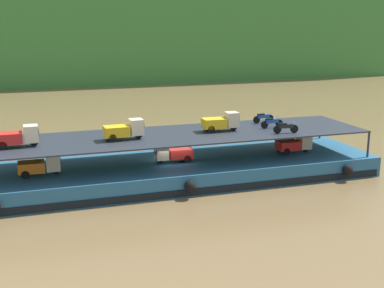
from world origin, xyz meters
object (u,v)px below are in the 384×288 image
Objects in this scene: mini_truck_upper_stern at (18,137)px; motorcycle_upper_port at (286,127)px; mini_truck_lower_stern at (40,165)px; mini_truck_lower_aft at (173,153)px; cargo_barge at (173,171)px; mini_truck_upper_fore at (221,122)px; motorcycle_upper_stbd at (263,117)px; mini_truck_lower_mid at (294,144)px; motorcycle_upper_centre at (272,122)px; mini_truck_upper_mid at (124,130)px.

mini_truck_upper_stern reaches higher than motorcycle_upper_port.
mini_truck_lower_stern and mini_truck_lower_aft have the same top height.
cargo_barge is at bearing 165.81° from motorcycle_upper_port.
motorcycle_upper_stbd is at bearing 23.48° from mini_truck_upper_fore.
mini_truck_lower_stern is 0.99× the size of mini_truck_upper_stern.
motorcycle_upper_stbd is (8.25, 2.19, 1.74)m from mini_truck_lower_aft.
mini_truck_lower_stern is 1.45× the size of motorcycle_upper_stbd.
mini_truck_lower_mid is 1.45× the size of motorcycle_upper_port.
cargo_barge is 8.84m from motorcycle_upper_port.
mini_truck_upper_fore is 4.12m from motorcycle_upper_centre.
mini_truck_upper_mid is 1.00× the size of mini_truck_upper_fore.
mini_truck_lower_aft reaches higher than cargo_barge.
mini_truck_lower_stern is 17.50m from motorcycle_upper_port.
motorcycle_upper_port is (18.61, -1.67, -0.26)m from mini_truck_upper_stern.
mini_truck_lower_stern is at bearing -9.84° from mini_truck_upper_stern.
mini_truck_lower_stern is at bearing -176.49° from cargo_barge.
mini_truck_upper_mid is (7.01, -0.01, 0.00)m from mini_truck_upper_stern.
motorcycle_upper_stbd is at bearing 14.84° from mini_truck_lower_aft.
mini_truck_upper_mid is (-3.61, -0.37, 3.44)m from cargo_barge.
mini_truck_upper_stern is 18.52m from motorcycle_upper_centre.
mini_truck_lower_mid is 0.99× the size of mini_truck_upper_stern.
mini_truck_lower_stern is 1.00× the size of mini_truck_lower_aft.
motorcycle_upper_centre reaches higher than mini_truck_lower_mid.
cargo_barge is 5.12m from mini_truck_upper_fore.
motorcycle_upper_port reaches higher than mini_truck_lower_mid.
mini_truck_lower_aft is at bearing 166.70° from motorcycle_upper_port.
cargo_barge is 11.07× the size of mini_truck_lower_stern.
mini_truck_upper_stern is 18.69m from motorcycle_upper_port.
mini_truck_lower_mid is 0.99× the size of mini_truck_upper_fore.
mini_truck_lower_stern is 17.35m from motorcycle_upper_centre.
motorcycle_upper_stbd is (-1.54, 2.50, 1.74)m from mini_truck_lower_mid.
motorcycle_upper_port and motorcycle_upper_stbd have the same top height.
cargo_barge is 10.94× the size of mini_truck_upper_mid.
mini_truck_upper_stern is (-20.32, 0.08, 2.00)m from mini_truck_lower_mid.
mini_truck_lower_stern is 0.99× the size of mini_truck_upper_mid.
mini_truck_upper_fore is (13.14, 0.75, 2.00)m from mini_truck_lower_stern.
mini_truck_lower_stern is (-9.36, -0.57, 1.44)m from cargo_barge.
mini_truck_upper_stern is at bearing -172.63° from motorcycle_upper_stbd.
mini_truck_upper_stern is at bearing 174.89° from motorcycle_upper_port.
mini_truck_upper_mid is at bearing -178.05° from motorcycle_upper_centre.
motorcycle_upper_centre is 1.00× the size of motorcycle_upper_stbd.
mini_truck_upper_stern and mini_truck_upper_mid have the same top height.
mini_truck_upper_fore is at bearing 2.10° from mini_truck_upper_stern.
motorcycle_upper_centre is at bearing 92.74° from motorcycle_upper_port.
cargo_barge is at bearing 1.92° from mini_truck_upper_stern.
motorcycle_upper_centre is (7.98, 0.14, 1.74)m from mini_truck_lower_aft.
motorcycle_upper_centre is at bearing 1.18° from mini_truck_upper_stern.
mini_truck_lower_mid is at bearing -1.87° from mini_truck_lower_aft.
mini_truck_upper_stern is 1.46× the size of motorcycle_upper_port.
mini_truck_lower_aft is at bearing 2.85° from mini_truck_lower_stern.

